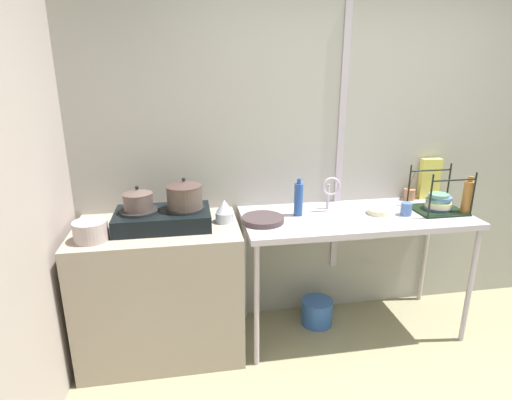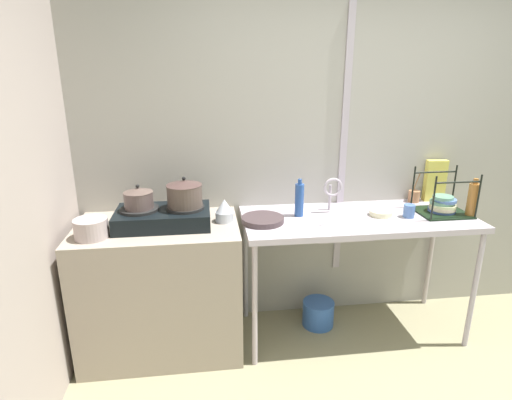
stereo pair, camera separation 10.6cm
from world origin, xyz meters
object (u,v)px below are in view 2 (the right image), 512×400
at_px(pot_on_right_burner, 185,193).
at_px(small_bowl_on_drainboard, 381,213).
at_px(faucet, 332,189).
at_px(frying_pan, 263,220).
at_px(stove, 163,217).
at_px(sink_basin, 340,226).
at_px(cup_by_rack, 409,211).
at_px(bottle_by_rack, 473,200).
at_px(pot_on_left_burner, 139,198).
at_px(cereal_box, 435,181).
at_px(dish_rack, 443,206).
at_px(bucket_on_floor, 318,313).
at_px(percolator, 224,211).
at_px(utensil_jar, 414,196).
at_px(pot_beside_stove, 91,228).
at_px(bottle_by_sink, 299,200).

xyz_separation_m(pot_on_right_burner, small_bowl_on_drainboard, (1.33, -0.00, -0.19)).
height_order(faucet, frying_pan, faucet).
distance_m(stove, sink_basin, 1.19).
xyz_separation_m(cup_by_rack, bottle_by_rack, (0.43, -0.04, 0.08)).
bearing_deg(pot_on_left_burner, cereal_box, 7.25).
distance_m(dish_rack, bucket_on_floor, 1.20).
xyz_separation_m(pot_on_left_burner, percolator, (0.54, 0.02, -0.12)).
xyz_separation_m(frying_pan, cereal_box, (1.36, 0.30, 0.14)).
bearing_deg(faucet, small_bowl_on_drainboard, -20.46).
distance_m(stove, dish_rack, 1.91).
distance_m(stove, frying_pan, 0.65).
bearing_deg(dish_rack, pot_on_right_burner, 179.54).
bearing_deg(small_bowl_on_drainboard, sink_basin, -178.28).
bearing_deg(frying_pan, utensil_jar, 13.53).
distance_m(pot_beside_stove, sink_basin, 1.60).
relative_size(cup_by_rack, cereal_box, 0.28).
relative_size(faucet, cup_by_rack, 2.82).
xyz_separation_m(sink_basin, cup_by_rack, (0.46, -0.05, 0.10)).
distance_m(bottle_by_sink, bottle_by_rack, 1.17).
height_order(pot_beside_stove, cup_by_rack, pot_beside_stove).
xyz_separation_m(bottle_by_rack, cereal_box, (-0.06, 0.37, 0.04)).
bearing_deg(pot_on_left_burner, percolator, 2.15).
relative_size(pot_on_left_burner, utensil_jar, 0.80).
relative_size(percolator, utensil_jar, 0.66).
bearing_deg(frying_pan, faucet, 15.75).
relative_size(stove, pot_on_left_burner, 3.23).
distance_m(pot_beside_stove, cup_by_rack, 2.05).
distance_m(bottle_by_sink, bucket_on_floor, 0.94).
bearing_deg(bottle_by_rack, bottle_by_sink, 171.97).
bearing_deg(percolator, utensil_jar, 9.43).
bearing_deg(percolator, dish_rack, -1.30).
xyz_separation_m(pot_on_left_burner, cup_by_rack, (1.79, -0.06, -0.15)).
xyz_separation_m(dish_rack, bucket_on_floor, (-0.82, 0.11, -0.86)).
bearing_deg(faucet, bottle_by_rack, -13.20).
relative_size(frying_pan, bottle_by_rack, 1.05).
distance_m(pot_on_right_burner, percolator, 0.29).
distance_m(frying_pan, dish_rack, 1.27).
bearing_deg(cup_by_rack, bottle_by_rack, -5.48).
bearing_deg(dish_rack, sink_basin, 179.74).
height_order(stove, cereal_box, cereal_box).
xyz_separation_m(sink_basin, utensil_jar, (0.66, 0.27, 0.11)).
bearing_deg(pot_on_left_burner, utensil_jar, 7.47).
bearing_deg(bottle_by_sink, pot_on_right_burner, -175.18).
distance_m(cup_by_rack, bottle_by_sink, 0.75).
height_order(pot_on_left_burner, small_bowl_on_drainboard, pot_on_left_burner).
bearing_deg(sink_basin, utensil_jar, 22.34).
height_order(sink_basin, bucket_on_floor, sink_basin).
bearing_deg(percolator, small_bowl_on_drainboard, -1.20).
height_order(bottle_by_sink, cereal_box, cereal_box).
xyz_separation_m(pot_beside_stove, bucket_on_floor, (1.50, 0.25, -0.87)).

